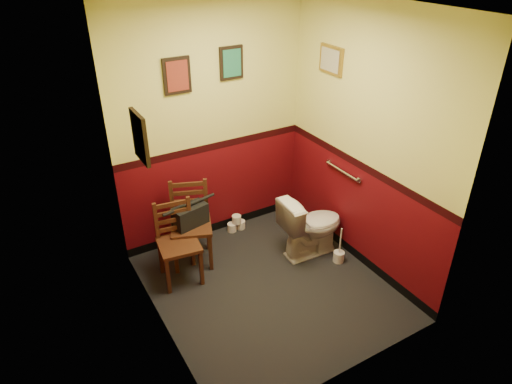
% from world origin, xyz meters
% --- Properties ---
extents(floor, '(2.20, 2.40, 0.00)m').
position_xyz_m(floor, '(0.00, 0.00, 0.00)').
color(floor, black).
rests_on(floor, ground).
extents(ceiling, '(2.20, 2.40, 0.00)m').
position_xyz_m(ceiling, '(0.00, 0.00, 2.70)').
color(ceiling, silver).
rests_on(ceiling, ground).
extents(wall_back, '(2.20, 0.00, 2.70)m').
position_xyz_m(wall_back, '(0.00, 1.20, 1.35)').
color(wall_back, '#58080F').
rests_on(wall_back, ground).
extents(wall_front, '(2.20, 0.00, 2.70)m').
position_xyz_m(wall_front, '(0.00, -1.20, 1.35)').
color(wall_front, '#58080F').
rests_on(wall_front, ground).
extents(wall_left, '(0.00, 2.40, 2.70)m').
position_xyz_m(wall_left, '(-1.10, 0.00, 1.35)').
color(wall_left, '#58080F').
rests_on(wall_left, ground).
extents(wall_right, '(0.00, 2.40, 2.70)m').
position_xyz_m(wall_right, '(1.10, 0.00, 1.35)').
color(wall_right, '#58080F').
rests_on(wall_right, ground).
extents(grab_bar, '(0.05, 0.56, 0.06)m').
position_xyz_m(grab_bar, '(1.07, 0.25, 0.95)').
color(grab_bar, silver).
rests_on(grab_bar, wall_right).
extents(framed_print_back_a, '(0.28, 0.04, 0.36)m').
position_xyz_m(framed_print_back_a, '(-0.35, 1.18, 1.95)').
color(framed_print_back_a, black).
rests_on(framed_print_back_a, wall_back).
extents(framed_print_back_b, '(0.26, 0.04, 0.34)m').
position_xyz_m(framed_print_back_b, '(0.25, 1.18, 2.00)').
color(framed_print_back_b, black).
rests_on(framed_print_back_b, wall_back).
extents(framed_print_left, '(0.04, 0.30, 0.38)m').
position_xyz_m(framed_print_left, '(-1.08, 0.10, 1.85)').
color(framed_print_left, black).
rests_on(framed_print_left, wall_left).
extents(framed_print_right, '(0.04, 0.34, 0.28)m').
position_xyz_m(framed_print_right, '(1.08, 0.60, 2.05)').
color(framed_print_right, olive).
rests_on(framed_print_right, wall_right).
extents(toilet, '(0.74, 0.44, 0.71)m').
position_xyz_m(toilet, '(0.72, 0.27, 0.35)').
color(toilet, white).
rests_on(toilet, floor).
extents(toilet_brush, '(0.12, 0.12, 0.43)m').
position_xyz_m(toilet_brush, '(0.89, -0.03, 0.07)').
color(toilet_brush, silver).
rests_on(toilet_brush, floor).
extents(chair_left, '(0.45, 0.45, 0.86)m').
position_xyz_m(chair_left, '(-0.70, 0.62, 0.43)').
color(chair_left, '#482515').
rests_on(chair_left, floor).
extents(chair_right, '(0.55, 0.55, 0.91)m').
position_xyz_m(chair_right, '(-0.47, 0.83, 0.46)').
color(chair_right, '#482515').
rests_on(chair_right, floor).
extents(handbag, '(0.39, 0.25, 0.26)m').
position_xyz_m(handbag, '(-0.48, 0.79, 0.59)').
color(handbag, black).
rests_on(handbag, chair_right).
extents(tp_stack, '(0.23, 0.12, 0.20)m').
position_xyz_m(tp_stack, '(0.21, 1.08, 0.08)').
color(tp_stack, silver).
rests_on(tp_stack, floor).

